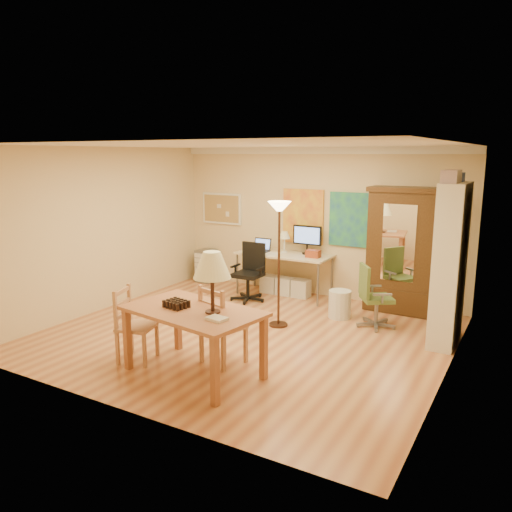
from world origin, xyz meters
The scene contains 16 objects.
floor centered at (0.00, 0.00, 0.00)m, with size 5.50×5.50×0.00m, color #A7603B.
crown_molding centered at (0.00, 2.46, 2.64)m, with size 5.50×0.08×0.12m, color white.
corkboard centered at (-2.05, 2.47, 1.50)m, with size 0.90×0.04×0.62m, color tan.
art_panel_left centered at (-0.25, 2.47, 1.45)m, with size 0.80×0.04×1.00m, color #FDF52A.
art_panel_right centered at (0.65, 2.47, 1.45)m, with size 0.75×0.04×0.95m, color #246090.
dining_table centered at (0.24, -1.44, 0.96)m, with size 1.74×1.21×1.51m.
ladder_chair_back centered at (0.25, -1.01, 0.47)m, with size 0.56×0.55×1.01m.
ladder_chair_left centered at (-0.76, -1.48, 0.44)m, with size 0.53×0.55×0.95m.
torchiere_lamp centered at (0.22, 0.58, 1.53)m, with size 0.35×0.35×1.90m.
computer_desk centered at (-0.42, 2.16, 0.48)m, with size 1.74×0.76×1.31m.
office_chair_black centered at (-0.87, 1.54, 0.27)m, with size 0.63×0.63×1.03m.
office_chair_green centered at (1.51, 1.26, 0.26)m, with size 0.61×0.61×0.97m.
drawer_cart centered at (-2.31, 2.26, 0.33)m, with size 0.33×0.40×0.66m.
armoire centered at (1.63, 2.24, 0.90)m, with size 1.12×0.53×2.06m.
bookshelf centered at (2.55, 1.12, 1.10)m, with size 0.33×0.89×2.22m.
wastebin centered at (0.90, 1.41, 0.22)m, with size 0.36×0.36×0.45m, color silver.
Camera 1 is at (3.54, -5.90, 2.58)m, focal length 35.00 mm.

